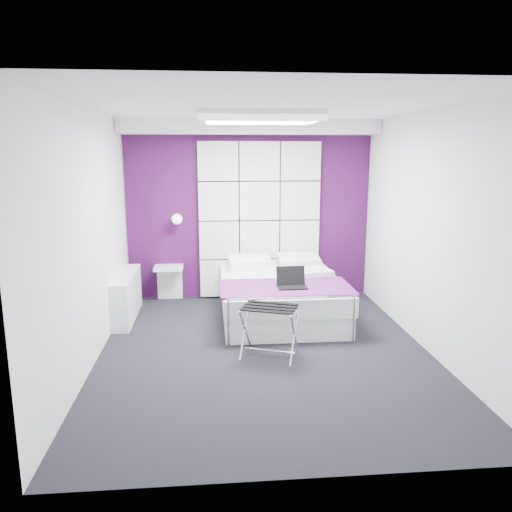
{
  "coord_description": "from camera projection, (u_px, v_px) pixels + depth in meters",
  "views": [
    {
      "loc": [
        -0.56,
        -5.14,
        2.16
      ],
      "look_at": [
        -0.06,
        0.35,
        1.01
      ],
      "focal_mm": 35.0,
      "sensor_mm": 36.0,
      "label": 1
    }
  ],
  "objects": [
    {
      "name": "floor",
      "position": [
        265.0,
        352.0,
        5.5
      ],
      "size": [
        4.4,
        4.4,
        0.0
      ],
      "primitive_type": "plane",
      "color": "black",
      "rests_on": "ground"
    },
    {
      "name": "ceiling",
      "position": [
        266.0,
        107.0,
        4.97
      ],
      "size": [
        4.4,
        4.4,
        0.0
      ],
      "primitive_type": "plane",
      "rotation": [
        3.14,
        0.0,
        0.0
      ],
      "color": "white",
      "rests_on": "wall_back"
    },
    {
      "name": "wall_back",
      "position": [
        249.0,
        211.0,
        7.38
      ],
      "size": [
        3.6,
        0.0,
        3.6
      ],
      "primitive_type": "plane",
      "rotation": [
        1.57,
        0.0,
        0.0
      ],
      "color": "white",
      "rests_on": "floor"
    },
    {
      "name": "wall_left",
      "position": [
        90.0,
        238.0,
        5.08
      ],
      "size": [
        0.0,
        4.4,
        4.4
      ],
      "primitive_type": "plane",
      "rotation": [
        1.57,
        0.0,
        1.57
      ],
      "color": "white",
      "rests_on": "floor"
    },
    {
      "name": "wall_right",
      "position": [
        430.0,
        233.0,
        5.4
      ],
      "size": [
        0.0,
        4.4,
        4.4
      ],
      "primitive_type": "plane",
      "rotation": [
        1.57,
        0.0,
        -1.57
      ],
      "color": "white",
      "rests_on": "floor"
    },
    {
      "name": "accent_wall",
      "position": [
        249.0,
        211.0,
        7.37
      ],
      "size": [
        3.58,
        0.02,
        2.58
      ],
      "primitive_type": "cube",
      "color": "#370D38",
      "rests_on": "wall_back"
    },
    {
      "name": "soffit",
      "position": [
        250.0,
        127.0,
        6.89
      ],
      "size": [
        3.58,
        0.5,
        0.2
      ],
      "primitive_type": "cube",
      "color": "white",
      "rests_on": "wall_back"
    },
    {
      "name": "headboard",
      "position": [
        260.0,
        220.0,
        7.36
      ],
      "size": [
        1.8,
        0.08,
        2.3
      ],
      "primitive_type": null,
      "color": "silver",
      "rests_on": "wall_back"
    },
    {
      "name": "skylight",
      "position": [
        260.0,
        116.0,
        5.57
      ],
      "size": [
        1.36,
        0.86,
        0.12
      ],
      "primitive_type": null,
      "color": "white",
      "rests_on": "ceiling"
    },
    {
      "name": "wall_lamp",
      "position": [
        177.0,
        219.0,
        7.17
      ],
      "size": [
        0.15,
        0.15,
        0.15
      ],
      "primitive_type": "sphere",
      "color": "white",
      "rests_on": "wall_back"
    },
    {
      "name": "radiator",
      "position": [
        127.0,
        296.0,
        6.56
      ],
      "size": [
        0.22,
        1.2,
        0.6
      ],
      "primitive_type": "cube",
      "color": "white",
      "rests_on": "floor"
    },
    {
      "name": "bed",
      "position": [
        280.0,
        296.0,
        6.62
      ],
      "size": [
        1.61,
        1.93,
        0.68
      ],
      "color": "white",
      "rests_on": "floor"
    },
    {
      "name": "nightstand",
      "position": [
        169.0,
        268.0,
        7.26
      ],
      "size": [
        0.41,
        0.32,
        0.05
      ],
      "primitive_type": "cube",
      "color": "white",
      "rests_on": "wall_back"
    },
    {
      "name": "luggage_rack",
      "position": [
        269.0,
        331.0,
        5.34
      ],
      "size": [
        0.56,
        0.41,
        0.55
      ],
      "rotation": [
        0.0,
        0.0,
        -0.36
      ],
      "color": "silver",
      "rests_on": "floor"
    },
    {
      "name": "laptop",
      "position": [
        291.0,
        282.0,
        6.08
      ],
      "size": [
        0.35,
        0.25,
        0.25
      ],
      "rotation": [
        0.0,
        0.0,
        0.04
      ],
      "color": "black",
      "rests_on": "bed"
    }
  ]
}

